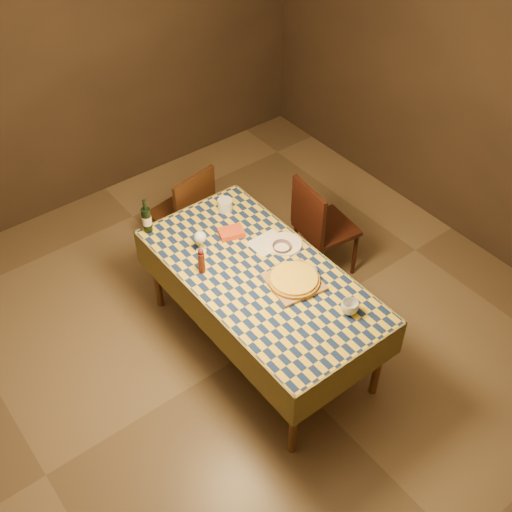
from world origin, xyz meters
The scene contains 16 objects.
room centered at (0.00, 0.00, 1.35)m, with size 5.00×5.10×2.70m.
dining_table centered at (0.00, 0.00, 0.69)m, with size 0.94×1.84×0.77m.
cutting_board centered at (0.12, -0.21, 0.78)m, with size 0.34×0.34×0.02m, color #9B7549.
pizza centered at (0.12, -0.21, 0.81)m, with size 0.41×0.41×0.04m.
pepper_mill centered at (-0.30, 0.26, 0.87)m, with size 0.06×0.06×0.20m.
bowl centered at (0.27, 0.10, 0.79)m, with size 0.13×0.13×0.04m, color #604851.
wine_glass centered at (-0.19, 0.44, 0.90)m, with size 0.10×0.10×0.18m.
wine_bottle centered at (-0.38, 0.86, 0.87)m, with size 0.07×0.07×0.28m.
deli_tub centered at (0.21, 0.71, 0.82)m, with size 0.11×0.11×0.09m, color silver.
takeout_container centered at (0.08, 0.45, 0.79)m, with size 0.18×0.13×0.04m, color #CF451B.
white_plate centered at (0.32, 0.13, 0.78)m, with size 0.25×0.25×0.01m, color white.
tumbler centered at (0.24, -0.63, 0.82)m, with size 0.12×0.12×0.09m, color silver.
flour_patch centered at (0.24, 0.22, 0.77)m, with size 0.25×0.20×0.00m, color white.
flour_bag centered at (0.25, -0.20, 0.79)m, with size 0.15×0.12×0.05m, color #ACBCDD.
chair_far centered at (0.12, 1.14, 0.52)m, with size 0.49×0.49×0.93m.
chair_right centered at (0.87, 0.35, 0.52)m, with size 0.47×0.47×0.93m.
Camera 1 is at (-1.93, -2.45, 3.87)m, focal length 45.00 mm.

